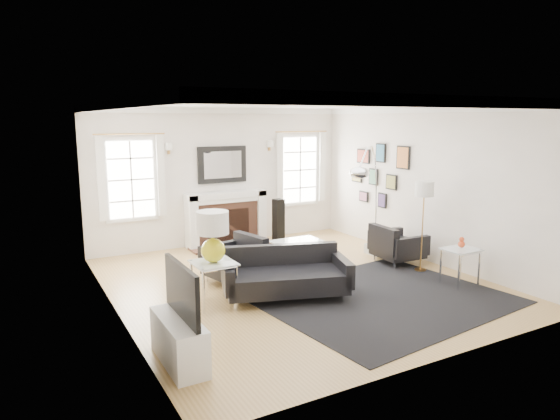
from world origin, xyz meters
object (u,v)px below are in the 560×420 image
armchair_right (395,246)px  gourd_lamp (213,233)px  fireplace (226,219)px  arc_floor_lamp (368,200)px  armchair_left (237,261)px  coffee_table (302,244)px  sofa (285,276)px

armchair_right → gourd_lamp: 3.72m
fireplace → arc_floor_lamp: arc_floor_lamp is taller
armchair_left → coffee_table: armchair_left is taller
sofa → armchair_right: sofa is taller
armchair_left → arc_floor_lamp: (2.35, -0.34, 0.86)m
armchair_right → gourd_lamp: size_ratio=1.25×
fireplace → gourd_lamp: size_ratio=2.38×
armchair_right → coffee_table: 1.70m
fireplace → coffee_table: (0.61, -1.97, -0.18)m
fireplace → sofa: 3.31m
armchair_left → sofa: bearing=-71.7°
armchair_left → gourd_lamp: gourd_lamp is taller
arc_floor_lamp → armchair_right: bearing=-8.0°
armchair_left → armchair_right: armchair_left is taller
armchair_left → fireplace: bearing=70.9°
sofa → arc_floor_lamp: size_ratio=0.90×
armchair_left → coffee_table: (1.41, 0.32, 0.03)m
fireplace → gourd_lamp: bearing=-115.9°
fireplace → sofa: (-0.47, -3.27, -0.22)m
sofa → armchair_left: bearing=108.3°
fireplace → arc_floor_lamp: (1.56, -2.63, 0.65)m
arc_floor_lamp → coffee_table: bearing=144.7°
gourd_lamp → fireplace: bearing=64.1°
armchair_right → coffee_table: bearing=153.9°
coffee_table → arc_floor_lamp: size_ratio=0.40×
fireplace → sofa: bearing=-98.1°
gourd_lamp → arc_floor_lamp: arc_floor_lamp is taller
fireplace → armchair_right: fireplace is taller
armchair_right → arc_floor_lamp: 1.05m
coffee_table → arc_floor_lamp: bearing=-35.3°
armchair_right → gourd_lamp: (-3.64, -0.37, 0.71)m
fireplace → coffee_table: fireplace is taller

